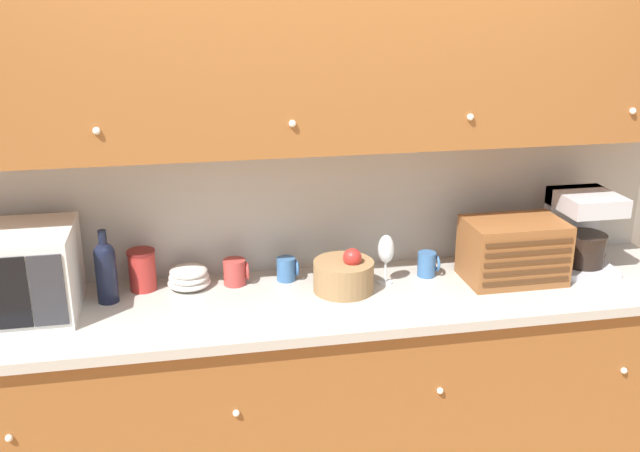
% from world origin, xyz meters
% --- Properties ---
extents(ground_plane, '(24.00, 24.00, 0.00)m').
position_xyz_m(ground_plane, '(0.00, 0.00, 0.00)').
color(ground_plane, '#9E754C').
extents(wall_back, '(5.55, 0.06, 2.60)m').
position_xyz_m(wall_back, '(0.00, 0.03, 1.30)').
color(wall_back, silver).
rests_on(wall_back, ground_plane).
extents(counter_unit, '(3.17, 0.66, 0.96)m').
position_xyz_m(counter_unit, '(0.00, -0.31, 0.48)').
color(counter_unit, '#935628').
rests_on(counter_unit, ground_plane).
extents(backsplash_panel, '(3.15, 0.01, 0.59)m').
position_xyz_m(backsplash_panel, '(0.00, -0.01, 1.25)').
color(backsplash_panel, '#B7B2A8').
rests_on(backsplash_panel, counter_unit).
extents(upper_cabinets, '(3.15, 0.38, 0.72)m').
position_xyz_m(upper_cabinets, '(0.16, -0.18, 1.90)').
color(upper_cabinets, '#935628').
rests_on(upper_cabinets, backsplash_panel).
extents(microwave, '(0.53, 0.39, 0.34)m').
position_xyz_m(microwave, '(-1.22, -0.26, 1.13)').
color(microwave, silver).
rests_on(microwave, counter_unit).
extents(wine_bottle, '(0.08, 0.08, 0.30)m').
position_xyz_m(wine_bottle, '(-0.85, -0.21, 1.10)').
color(wine_bottle, black).
rests_on(wine_bottle, counter_unit).
extents(storage_canister, '(0.11, 0.11, 0.17)m').
position_xyz_m(storage_canister, '(-0.72, -0.11, 1.04)').
color(storage_canister, '#B22D28').
rests_on(storage_canister, counter_unit).
extents(bowl_stack_on_counter, '(0.18, 0.18, 0.09)m').
position_xyz_m(bowl_stack_on_counter, '(-0.53, -0.13, 1.00)').
color(bowl_stack_on_counter, silver).
rests_on(bowl_stack_on_counter, counter_unit).
extents(mug_blue_second, '(0.10, 0.09, 0.11)m').
position_xyz_m(mug_blue_second, '(-0.34, -0.13, 1.01)').
color(mug_blue_second, '#B73D38').
rests_on(mug_blue_second, counter_unit).
extents(mug, '(0.09, 0.08, 0.10)m').
position_xyz_m(mug, '(-0.13, -0.13, 1.01)').
color(mug, '#38669E').
rests_on(mug, counter_unit).
extents(fruit_basket, '(0.25, 0.25, 0.19)m').
position_xyz_m(fruit_basket, '(0.09, -0.28, 1.03)').
color(fruit_basket, '#937047').
rests_on(fruit_basket, counter_unit).
extents(wine_glass, '(0.07, 0.07, 0.21)m').
position_xyz_m(wine_glass, '(0.27, -0.24, 1.10)').
color(wine_glass, silver).
rests_on(wine_glass, counter_unit).
extents(mug_patterned_third, '(0.09, 0.08, 0.11)m').
position_xyz_m(mug_patterned_third, '(0.47, -0.20, 1.01)').
color(mug_patterned_third, '#38669E').
rests_on(mug_patterned_third, counter_unit).
extents(bread_box, '(0.41, 0.27, 0.26)m').
position_xyz_m(bread_box, '(0.81, -0.30, 1.09)').
color(bread_box, brown).
rests_on(bread_box, counter_unit).
extents(coffee_maker, '(0.25, 0.28, 0.35)m').
position_xyz_m(coffee_maker, '(1.16, -0.22, 1.13)').
color(coffee_maker, '#B7B7BC').
rests_on(coffee_maker, counter_unit).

